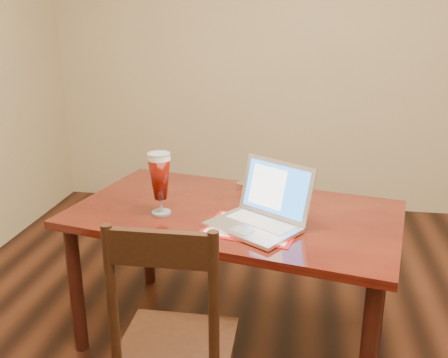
# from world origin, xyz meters

# --- Properties ---
(dining_table) EXTENTS (1.62, 1.11, 0.98)m
(dining_table) POSITION_xyz_m (-0.50, 0.59, 0.62)
(dining_table) COLOR #53160B
(dining_table) RESTS_ON ground
(dining_chair) EXTENTS (0.41, 0.39, 0.96)m
(dining_chair) POSITION_xyz_m (-0.61, -0.09, 0.45)
(dining_chair) COLOR black
(dining_chair) RESTS_ON ground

